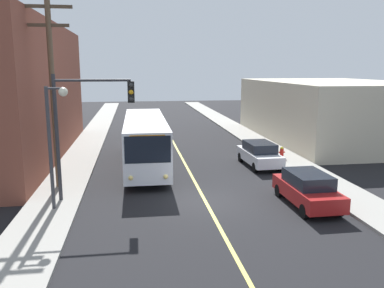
% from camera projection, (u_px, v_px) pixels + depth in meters
% --- Properties ---
extents(ground_plane, '(120.00, 120.00, 0.00)m').
position_uv_depth(ground_plane, '(205.00, 201.00, 19.44)').
color(ground_plane, black).
extents(sidewalk_left, '(2.50, 90.00, 0.15)m').
position_uv_depth(sidewalk_left, '(79.00, 159.00, 28.12)').
color(sidewalk_left, gray).
rests_on(sidewalk_left, ground).
extents(sidewalk_right, '(2.50, 90.00, 0.15)m').
position_uv_depth(sidewalk_right, '(276.00, 153.00, 30.17)').
color(sidewalk_right, gray).
rests_on(sidewalk_right, ground).
extents(lane_stripe_center, '(0.16, 60.00, 0.01)m').
position_uv_depth(lane_stripe_center, '(174.00, 144.00, 34.02)').
color(lane_stripe_center, '#D8CC4C').
rests_on(lane_stripe_center, ground).
extents(building_right_warehouse, '(12.00, 18.85, 5.25)m').
position_uv_depth(building_right_warehouse, '(332.00, 110.00, 36.10)').
color(building_right_warehouse, beige).
rests_on(building_right_warehouse, ground).
extents(city_bus, '(2.64, 12.17, 3.20)m').
position_uv_depth(city_bus, '(145.00, 139.00, 26.05)').
color(city_bus, silver).
rests_on(city_bus, ground).
extents(parked_car_red, '(1.87, 4.42, 1.62)m').
position_uv_depth(parked_car_red, '(307.00, 189.00, 18.67)').
color(parked_car_red, maroon).
rests_on(parked_car_red, ground).
extents(parked_car_white, '(1.96, 4.46, 1.62)m').
position_uv_depth(parked_car_white, '(259.00, 154.00, 26.22)').
color(parked_car_white, silver).
rests_on(parked_car_white, ground).
extents(utility_pole_near, '(2.40, 0.28, 9.86)m').
position_uv_depth(utility_pole_near, '(52.00, 84.00, 20.42)').
color(utility_pole_near, brown).
rests_on(utility_pole_near, sidewalk_left).
extents(traffic_signal_left_corner, '(3.75, 0.48, 6.00)m').
position_uv_depth(traffic_signal_left_corner, '(89.00, 114.00, 18.68)').
color(traffic_signal_left_corner, '#2D2D33').
rests_on(traffic_signal_left_corner, sidewalk_left).
extents(street_lamp_left, '(0.98, 0.40, 5.50)m').
position_uv_depth(street_lamp_left, '(54.00, 130.00, 17.43)').
color(street_lamp_left, '#38383D').
rests_on(street_lamp_left, sidewalk_left).
extents(fire_hydrant, '(0.44, 0.26, 0.84)m').
position_uv_depth(fire_hydrant, '(282.00, 152.00, 27.90)').
color(fire_hydrant, red).
rests_on(fire_hydrant, sidewalk_right).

